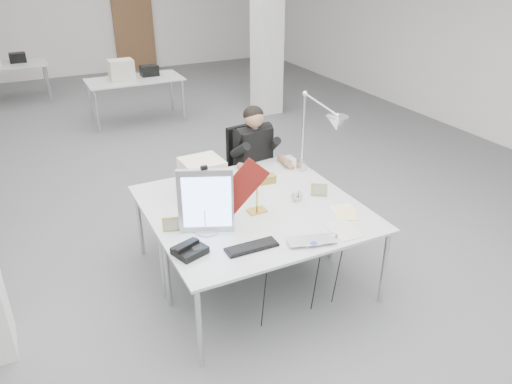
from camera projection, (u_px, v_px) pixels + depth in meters
room_shell at (173, 54)px, 5.77m from camera, size 10.04×14.04×3.24m
desk_main at (277, 231)px, 4.07m from camera, size 1.80×0.90×0.02m
desk_second at (232, 188)px, 4.79m from camera, size 1.80×0.90×0.02m
bg_desk_a at (134, 79)px, 8.55m from camera, size 1.60×0.80×0.02m
bg_desk_b at (2, 65)px, 9.52m from camera, size 1.60×0.80×0.02m
office_chair at (252, 176)px, 5.54m from camera, size 0.59×0.59×1.07m
seated_person at (254, 146)px, 5.33m from camera, size 0.51×0.61×0.83m
monitor at (206, 201)px, 3.93m from camera, size 0.42×0.21×0.55m
pennant at (239, 190)px, 3.98m from camera, size 0.49×0.17×0.55m
keyboard at (252, 247)px, 3.82m from camera, size 0.41×0.14×0.02m
laptop at (314, 245)px, 3.84m from camera, size 0.43×0.33×0.03m
mouse at (333, 236)px, 3.95m from camera, size 0.09×0.06×0.03m
bankers_lamp at (257, 195)px, 4.27m from camera, size 0.29×0.14×0.32m
desk_phone at (190, 250)px, 3.75m from camera, size 0.28×0.26×0.06m
picture_frame_left at (172, 224)px, 4.03m from camera, size 0.15×0.07×0.12m
picture_frame_right at (319, 190)px, 4.59m from camera, size 0.15×0.11×0.12m
desk_clock at (297, 196)px, 4.50m from camera, size 0.10×0.03×0.10m
paper_stack_a at (343, 230)px, 4.06m from camera, size 0.23×0.32×0.01m
paper_stack_b at (345, 213)px, 4.31m from camera, size 0.28×0.30×0.01m
paper_stack_c at (342, 209)px, 4.38m from camera, size 0.22×0.18×0.01m
beige_monitor at (203, 177)px, 4.58m from camera, size 0.37×0.36×0.34m
architect_lamp at (317, 141)px, 4.75m from camera, size 0.33×0.66×0.81m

